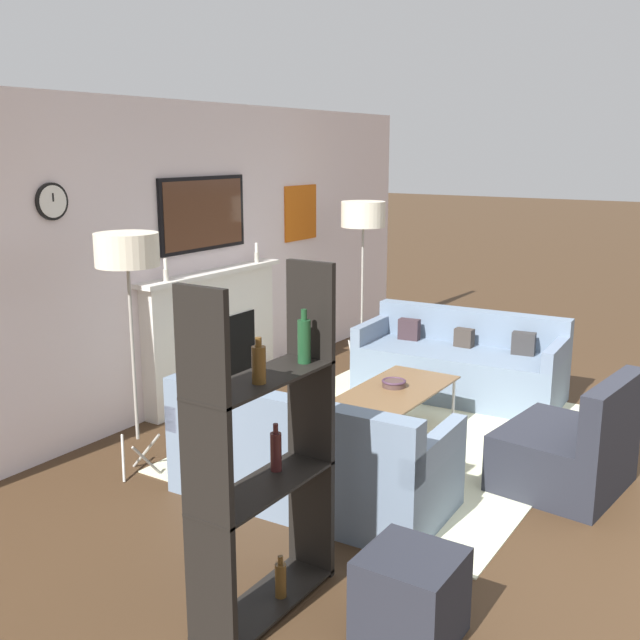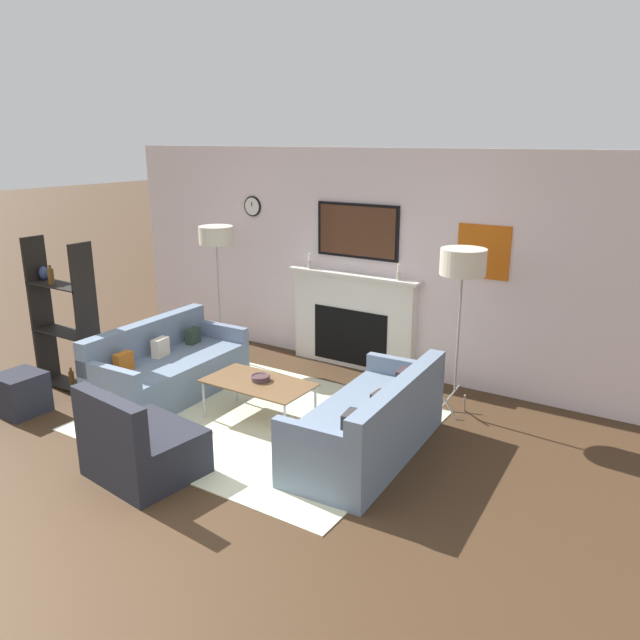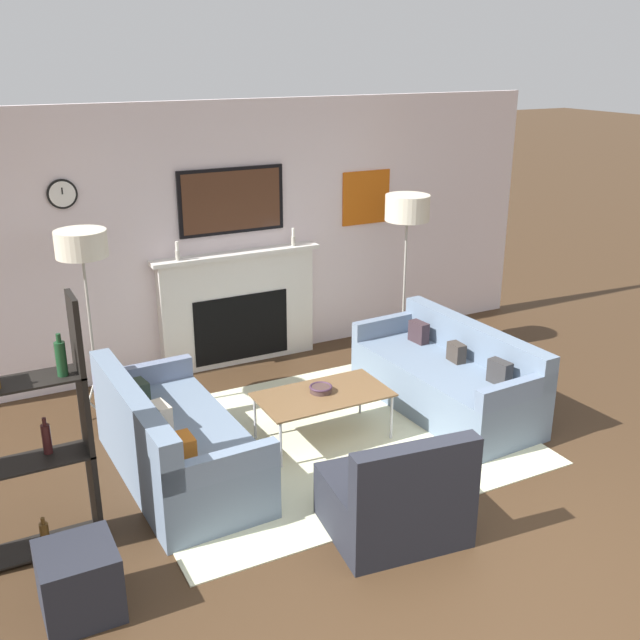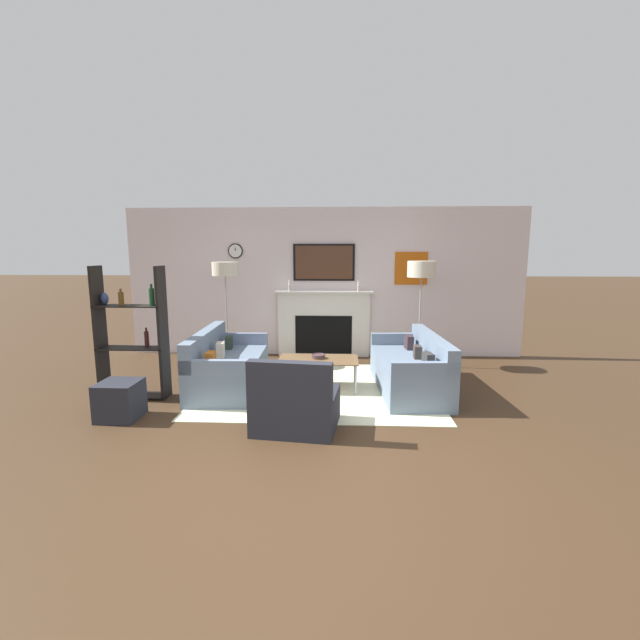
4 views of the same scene
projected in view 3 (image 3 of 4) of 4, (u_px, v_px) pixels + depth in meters
ground_plane at (491, 598)px, 4.57m from camera, size 60.00×60.00×0.00m
fireplace_wall at (233, 249)px, 7.70m from camera, size 7.25×0.28×2.70m
area_rug at (323, 439)px, 6.42m from camera, size 3.21×2.58×0.01m
couch_left at (174, 444)px, 5.76m from camera, size 0.91×1.85×0.81m
couch_right at (448, 380)px, 6.88m from camera, size 0.92×1.93×0.78m
armchair at (396, 500)px, 5.08m from camera, size 0.96×0.86×0.83m
coffee_table at (323, 396)px, 6.29m from camera, size 1.11×0.61×0.43m
decorative_bowl at (321, 388)px, 6.30m from camera, size 0.20×0.20×0.06m
floor_lamp_left at (81, 247)px, 6.22m from camera, size 0.43×0.43×1.75m
floor_lamp_right at (407, 210)px, 7.62m from camera, size 0.46×0.46×1.77m
shelf_unit at (18, 440)px, 4.70m from camera, size 0.88×0.28×1.74m
ottoman at (79, 581)px, 4.38m from camera, size 0.44×0.44×0.44m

